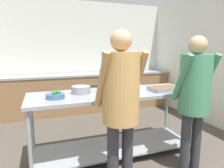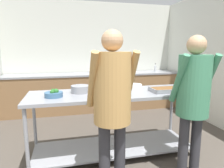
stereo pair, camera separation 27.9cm
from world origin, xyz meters
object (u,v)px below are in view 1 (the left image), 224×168
at_px(sauce_pan, 81,89).
at_px(plate_stack, 132,86).
at_px(guest_serving_left, 194,91).
at_px(guest_serving_right, 121,96).
at_px(serving_tray_vegetables, 164,89).
at_px(broccoli_bowl, 55,95).
at_px(serving_tray_roast, 114,91).
at_px(water_bottle, 145,68).

distance_m(sauce_pan, plate_stack, 0.79).
distance_m(guest_serving_left, guest_serving_right, 0.95).
xyz_separation_m(serving_tray_vegetables, guest_serving_right, (-0.90, -0.59, 0.10)).
bearing_deg(broccoli_bowl, serving_tray_roast, 3.59).
xyz_separation_m(plate_stack, water_bottle, (1.30, 1.97, 0.07)).
relative_size(serving_tray_roast, guest_serving_left, 0.24).
xyz_separation_m(sauce_pan, serving_tray_vegetables, (1.14, -0.22, -0.03)).
relative_size(serving_tray_roast, water_bottle, 1.79).
relative_size(plate_stack, guest_serving_right, 0.15).
distance_m(guest_serving_right, water_bottle, 3.38).
distance_m(broccoli_bowl, guest_serving_left, 1.64).
height_order(plate_stack, water_bottle, water_bottle).
bearing_deg(serving_tray_vegetables, broccoli_bowl, 178.46).
bearing_deg(guest_serving_left, water_bottle, 72.36).
bearing_deg(water_bottle, serving_tray_vegetables, -112.67).
distance_m(plate_stack, guest_serving_left, 0.93).
bearing_deg(sauce_pan, water_bottle, 44.37).
bearing_deg(sauce_pan, broccoli_bowl, -152.82).
distance_m(sauce_pan, serving_tray_vegetables, 1.16).
height_order(sauce_pan, serving_tray_roast, sauce_pan).
distance_m(serving_tray_roast, guest_serving_left, 1.00).
height_order(sauce_pan, water_bottle, water_bottle).
bearing_deg(serving_tray_roast, plate_stack, 28.88).
height_order(guest_serving_right, water_bottle, guest_serving_right).
bearing_deg(serving_tray_roast, water_bottle, 52.55).
height_order(broccoli_bowl, sauce_pan, broccoli_bowl).
xyz_separation_m(serving_tray_vegetables, water_bottle, (0.94, 2.25, 0.08)).
relative_size(guest_serving_right, water_bottle, 7.74).
relative_size(serving_tray_roast, plate_stack, 1.50).
bearing_deg(sauce_pan, guest_serving_left, -32.72).
height_order(serving_tray_roast, guest_serving_right, guest_serving_right).
relative_size(broccoli_bowl, serving_tray_roast, 0.57).
distance_m(broccoli_bowl, sauce_pan, 0.39).
bearing_deg(water_bottle, serving_tray_roast, -127.45).
bearing_deg(water_bottle, guest_serving_right, -122.89).
relative_size(serving_tray_vegetables, guest_serving_right, 0.23).
xyz_separation_m(sauce_pan, guest_serving_left, (1.19, -0.77, 0.05)).
bearing_deg(guest_serving_left, serving_tray_roast, 140.24).
xyz_separation_m(serving_tray_roast, guest_serving_left, (0.77, -0.64, 0.08)).
relative_size(sauce_pan, serving_tray_vegetables, 1.02).
bearing_deg(sauce_pan, serving_tray_vegetables, -10.70).
height_order(serving_tray_roast, water_bottle, water_bottle).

